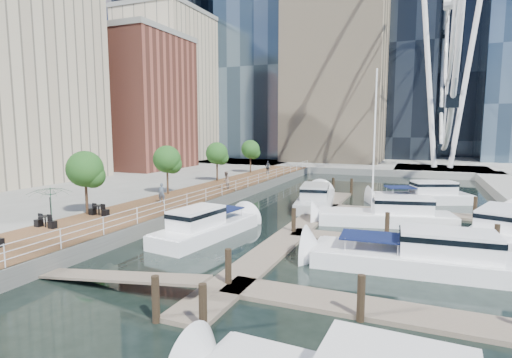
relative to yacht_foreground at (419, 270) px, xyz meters
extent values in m
plane|color=black|center=(-10.99, -3.73, 0.00)|extent=(520.00, 520.00, 0.00)
cube|color=brown|center=(-19.99, 11.27, 0.50)|extent=(6.00, 60.00, 1.00)
cube|color=#595954|center=(-16.99, 11.27, 0.50)|extent=(0.25, 60.00, 1.00)
cube|color=gray|center=(-46.99, 11.27, 0.50)|extent=(48.00, 90.00, 1.00)
cube|color=gray|center=(-10.99, 98.27, 0.50)|extent=(200.00, 114.00, 1.00)
cube|color=gray|center=(3.01, 48.27, 0.50)|extent=(14.00, 12.00, 1.00)
cube|color=#6D6051|center=(-7.99, 6.27, 0.10)|extent=(2.00, 32.00, 0.20)
cube|color=#6D6051|center=(-1.99, -5.73, 0.10)|extent=(12.00, 2.00, 0.20)
cube|color=#6D6051|center=(-1.99, 4.27, 0.10)|extent=(12.00, 2.00, 0.20)
cube|color=#6D6051|center=(-1.99, 14.27, 0.10)|extent=(12.00, 2.00, 0.20)
cube|color=#BCAD8E|center=(-44.99, 12.27, 14.00)|extent=(14.00, 16.00, 26.00)
cube|color=brown|center=(-40.99, 30.27, 11.00)|extent=(12.00, 14.00, 20.00)
cube|color=#BCAD8E|center=(-46.99, 46.27, 15.00)|extent=(14.00, 16.00, 28.00)
cylinder|color=white|center=(0.51, 48.27, 14.00)|extent=(0.80, 0.80, 26.00)
cylinder|color=white|center=(5.51, 48.27, 14.00)|extent=(0.80, 0.80, 26.00)
torus|color=white|center=(3.01, 48.27, 26.00)|extent=(0.70, 44.70, 44.70)
cylinder|color=#3F2B1C|center=(-22.39, 0.27, 2.20)|extent=(0.20, 0.20, 2.40)
sphere|color=#265B1E|center=(-22.39, 0.27, 4.30)|extent=(2.60, 2.60, 2.60)
cylinder|color=#3F2B1C|center=(-22.39, 10.27, 2.20)|extent=(0.20, 0.20, 2.40)
sphere|color=#265B1E|center=(-22.39, 10.27, 4.30)|extent=(2.60, 2.60, 2.60)
cylinder|color=#3F2B1C|center=(-22.39, 20.27, 2.20)|extent=(0.20, 0.20, 2.40)
sphere|color=#265B1E|center=(-22.39, 20.27, 4.30)|extent=(2.60, 2.60, 2.60)
cylinder|color=#3F2B1C|center=(-22.39, 30.27, 2.20)|extent=(0.20, 0.20, 2.40)
sphere|color=#265B1E|center=(-22.39, 30.27, 4.30)|extent=(2.60, 2.60, 2.60)
imported|color=slate|center=(-20.06, 6.08, 1.84)|extent=(0.71, 0.60, 1.67)
imported|color=#856B5C|center=(-18.50, 14.90, 1.92)|extent=(0.74, 0.92, 1.84)
imported|color=#343941|center=(-19.51, 29.66, 1.90)|extent=(1.09, 0.54, 1.80)
imported|color=#103C23|center=(-22.02, -3.11, 2.25)|extent=(2.74, 2.79, 2.50)
camera|label=1|loc=(-0.18, -21.30, 7.16)|focal=28.00mm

